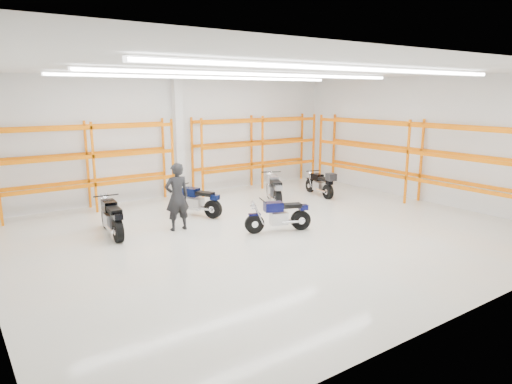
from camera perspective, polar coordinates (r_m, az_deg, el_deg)
ground at (r=13.13m, az=1.68°, el=-5.00°), size 14.00×14.00×0.00m
room_shell at (r=12.58m, az=1.70°, el=9.46°), size 14.02×12.02×4.51m
motorcycle_main at (r=13.08m, az=3.15°, el=-3.03°), size 1.89×0.90×0.96m
motorcycle_back_a at (r=13.27m, az=-17.57°, el=-3.19°), size 0.71×2.14×1.05m
motorcycle_back_b at (r=14.84m, az=-7.39°, el=-1.22°), size 1.04×1.87×0.99m
motorcycle_back_c at (r=16.27m, az=2.27°, el=0.23°), size 1.14×2.05×1.09m
motorcycle_back_d at (r=17.69m, az=8.14°, el=0.98°), size 0.73×1.94×1.00m
standing_man at (r=13.26m, az=-9.84°, el=-0.60°), size 0.74×0.50×1.97m
structural_column at (r=17.64m, az=-9.68°, el=6.72°), size 0.32×0.32×4.50m
pallet_racking_back_left at (r=16.21m, az=-20.04°, el=4.03°), size 5.67×0.87×3.00m
pallet_racking_back_right at (r=19.09m, az=0.11°, el=5.90°), size 5.67×0.87×3.00m
pallet_racking_side at (r=17.34m, az=19.25°, el=4.67°), size 0.87×9.07×3.00m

